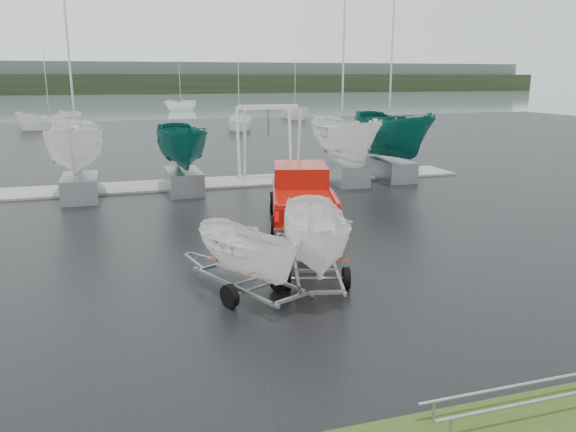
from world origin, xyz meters
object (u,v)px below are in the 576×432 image
Objects in this scene: trailer_hitched at (317,186)px; boat_hoist at (268,132)px; pickup_truck at (301,194)px; trailer_parked at (249,211)px.

trailer_hitched reaches higher than boat_hoist.
pickup_truck is 1.64× the size of trailer_parked.
trailer_parked is (-3.72, -6.83, 1.18)m from pickup_truck.
boat_hoist is at bearing 94.49° from trailer_hitched.
trailer_parked is 1.03× the size of boat_hoist.
trailer_parked reaches higher than pickup_truck.
trailer_parked reaches higher than boat_hoist.
pickup_truck is 9.43m from boat_hoist.
pickup_truck is 1.69× the size of boat_hoist.
trailer_hitched is 1.26× the size of boat_hoist.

